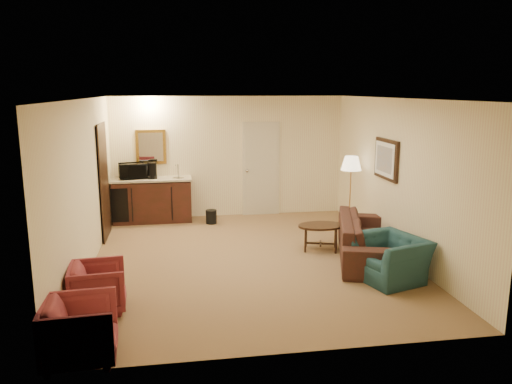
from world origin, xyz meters
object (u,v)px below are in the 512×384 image
teal_armchair (390,251)px  microwave (133,169)px  sofa (368,231)px  coffee_maker (152,171)px  wetbar_cabinet (153,200)px  waste_bin (211,217)px  rose_chair_far (80,327)px  floor_lamp (350,194)px  coffee_table (321,237)px  rose_chair_near (98,285)px

teal_armchair → microwave: microwave is taller
sofa → coffee_maker: (-3.58, 2.91, 0.64)m
wetbar_cabinet → waste_bin: size_ratio=5.80×
wetbar_cabinet → teal_armchair: 5.27m
coffee_maker → rose_chair_far: bearing=-104.0°
teal_armchair → waste_bin: 4.24m
waste_bin → rose_chair_far: bearing=-108.2°
sofa → teal_armchair: 0.96m
sofa → floor_lamp: bearing=8.2°
waste_bin → coffee_maker: size_ratio=0.84×
wetbar_cabinet → rose_chair_far: 5.54m
wetbar_cabinet → microwave: size_ratio=2.85×
sofa → teal_armchair: bearing=-166.0°
teal_armchair → waste_bin: teal_armchair is taller
teal_armchair → coffee_table: 1.60m
coffee_table → waste_bin: coffee_table is taller
rose_chair_near → coffee_table: size_ratio=0.86×
teal_armchair → coffee_maker: (-3.53, 3.86, 0.66)m
rose_chair_near → microwave: microwave is taller
coffee_table → coffee_maker: (-2.92, 2.40, 0.86)m
wetbar_cabinet → sofa: wetbar_cabinet is taller
rose_chair_near → microwave: bearing=-7.6°
waste_bin → teal_armchair: bearing=-56.2°
sofa → rose_chair_far: size_ratio=3.15×
teal_armchair → rose_chair_far: (-4.05, -1.63, -0.06)m
wetbar_cabinet → teal_armchair: bearing=-47.6°
coffee_maker → coffee_table: bearing=-48.0°
rose_chair_far → coffee_maker: coffee_maker is taller
wetbar_cabinet → sofa: bearing=-39.2°
rose_chair_far → microwave: microwave is taller
rose_chair_near → floor_lamp: floor_lamp is taller
rose_chair_near → floor_lamp: 5.29m
rose_chair_near → waste_bin: bearing=-29.2°
coffee_table → microwave: size_ratio=1.38×
waste_bin → floor_lamp: bearing=-19.7°
teal_armchair → coffee_maker: coffee_maker is taller
teal_armchair → rose_chair_far: bearing=-85.8°
floor_lamp → microwave: size_ratio=2.58×
sofa → rose_chair_far: (-4.10, -2.59, -0.08)m
sofa → coffee_maker: size_ratio=6.88×
sofa → rose_chair_far: sofa is taller
rose_chair_far → coffee_table: bearing=-52.0°
wetbar_cabinet → coffee_table: 3.82m
microwave → coffee_maker: bearing=-23.9°
microwave → coffee_maker: microwave is taller
rose_chair_near → waste_bin: 4.29m
sofa → teal_armchair: size_ratio=2.34×
floor_lamp → waste_bin: (-2.65, 0.95, -0.60)m
floor_lamp → coffee_table: bearing=-129.3°
wetbar_cabinet → coffee_maker: bearing=-50.2°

